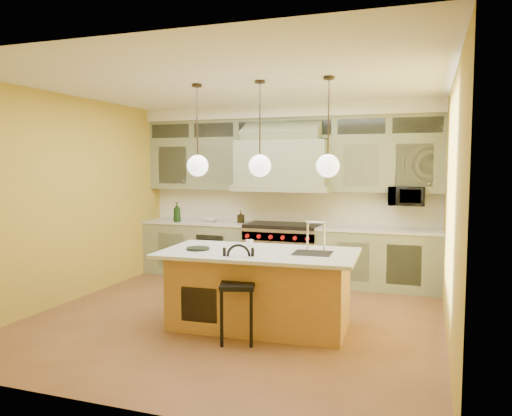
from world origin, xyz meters
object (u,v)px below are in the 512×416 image
at_px(range, 283,252).
at_px(microwave, 407,196).
at_px(counter_stool, 238,288).
at_px(kitchen_island, 260,288).

relative_size(range, microwave, 2.21).
bearing_deg(counter_stool, microwave, 45.05).
height_order(range, kitchen_island, kitchen_island).
bearing_deg(microwave, range, -176.88).
height_order(kitchen_island, counter_stool, kitchen_island).
height_order(range, microwave, microwave).
distance_m(kitchen_island, counter_stool, 0.56).
relative_size(kitchen_island, microwave, 4.32).
xyz_separation_m(range, counter_stool, (0.33, -2.92, 0.11)).
relative_size(kitchen_island, counter_stool, 2.21).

